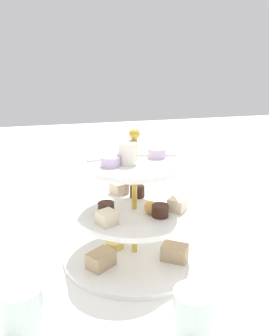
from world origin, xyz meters
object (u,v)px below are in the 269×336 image
water_glass_short_left (22,312)px  water_glass_mid_back (193,317)px  tiered_serving_stand (134,220)px  butter_knife_right (8,225)px  water_glass_tall_right (129,178)px

water_glass_short_left → water_glass_mid_back: size_ratio=0.96×
tiered_serving_stand → butter_knife_right: size_ratio=1.64×
butter_knife_right → water_glass_short_left: bearing=43.5°
water_glass_mid_back → water_glass_short_left: bearing=-14.9°
water_glass_short_left → butter_knife_right: bearing=-81.3°
tiered_serving_stand → butter_knife_right: (0.26, -0.19, -0.08)m
water_glass_mid_back → tiered_serving_stand: bearing=-81.6°
butter_knife_right → water_glass_mid_back: size_ratio=2.02×
water_glass_tall_right → water_glass_short_left: size_ratio=1.63×
water_glass_short_left → water_glass_mid_back: bearing=165.1°
butter_knife_right → water_glass_mid_back: 0.52m
water_glass_mid_back → butter_knife_right: bearing=-55.5°
tiered_serving_stand → water_glass_mid_back: tiered_serving_stand is taller
water_glass_short_left → water_glass_mid_back: 0.24m
water_glass_tall_right → water_glass_mid_back: (0.01, 0.50, -0.02)m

